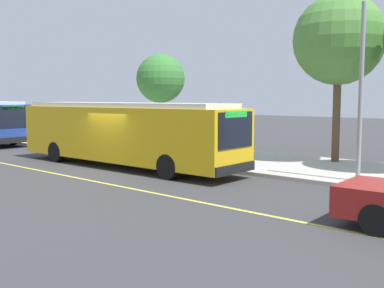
{
  "coord_description": "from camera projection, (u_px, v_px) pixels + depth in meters",
  "views": [
    {
      "loc": [
        15.69,
        -12.57,
        3.15
      ],
      "look_at": [
        3.21,
        1.66,
        1.24
      ],
      "focal_mm": 42.48,
      "sensor_mm": 36.0,
      "label": 1
    }
  ],
  "objects": [
    {
      "name": "ground_plane",
      "position": [
        113.0,
        170.0,
        20.01
      ],
      "size": [
        120.0,
        120.0,
        0.0
      ],
      "primitive_type": "plane",
      "color": "#38383A"
    },
    {
      "name": "bus_shelter",
      "position": [
        200.0,
        122.0,
        24.14
      ],
      "size": [
        2.9,
        1.6,
        2.48
      ],
      "color": "#333338",
      "rests_on": "sidewalk_curb"
    },
    {
      "name": "transit_bus_main",
      "position": [
        124.0,
        132.0,
        20.86
      ],
      "size": [
        12.59,
        2.8,
        2.95
      ],
      "color": "gold",
      "rests_on": "ground_plane"
    },
    {
      "name": "sidewalk_curb",
      "position": [
        200.0,
        155.0,
        24.49
      ],
      "size": [
        44.0,
        6.4,
        0.15
      ],
      "primitive_type": "cube",
      "color": "#B7B2A8",
      "rests_on": "ground_plane"
    },
    {
      "name": "pedestrian_commuter",
      "position": [
        190.0,
        139.0,
        23.04
      ],
      "size": [
        0.24,
        0.4,
        1.69
      ],
      "color": "#282D47",
      "rests_on": "sidewalk_curb"
    },
    {
      "name": "street_tree_near_shelter",
      "position": [
        161.0,
        79.0,
        29.45
      ],
      "size": [
        3.16,
        3.16,
        5.86
      ],
      "color": "brown",
      "rests_on": "sidewalk_curb"
    },
    {
      "name": "street_tree_upstreet",
      "position": [
        339.0,
        40.0,
        21.07
      ],
      "size": [
        4.21,
        4.21,
        7.83
      ],
      "color": "brown",
      "rests_on": "sidewalk_curb"
    },
    {
      "name": "route_sign_post",
      "position": [
        219.0,
        125.0,
        20.21
      ],
      "size": [
        0.44,
        0.08,
        2.8
      ],
      "color": "#333338",
      "rests_on": "sidewalk_curb"
    },
    {
      "name": "lane_stripe_center",
      "position": [
        70.0,
        176.0,
        18.37
      ],
      "size": [
        36.0,
        0.14,
        0.01
      ],
      "primitive_type": "cube",
      "color": "#E0D64C",
      "rests_on": "ground_plane"
    },
    {
      "name": "waiting_bench",
      "position": [
        202.0,
        146.0,
        23.98
      ],
      "size": [
        1.6,
        0.48,
        0.95
      ],
      "color": "brown",
      "rests_on": "sidewalk_curb"
    },
    {
      "name": "utility_pole",
      "position": [
        361.0,
        93.0,
        16.27
      ],
      "size": [
        0.16,
        0.16,
        6.4
      ],
      "primitive_type": "cylinder",
      "color": "gray",
      "rests_on": "sidewalk_curb"
    }
  ]
}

